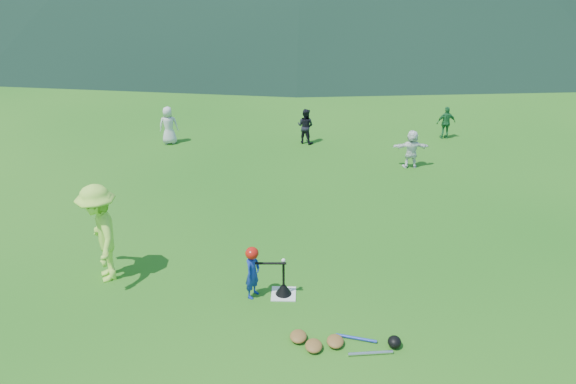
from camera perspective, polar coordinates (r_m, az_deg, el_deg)
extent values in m
plane|color=#185B14|center=(10.51, -0.45, -10.36)|extent=(120.00, 120.00, 0.00)
cube|color=silver|center=(10.51, -0.45, -10.32)|extent=(0.45, 0.45, 0.02)
sphere|color=white|center=(10.10, -0.46, -6.97)|extent=(0.08, 0.08, 0.08)
imported|color=#163097|center=(10.22, -3.62, -8.20)|extent=(0.37, 0.43, 0.99)
imported|color=#B0F046|center=(11.02, -18.50, -4.02)|extent=(1.18, 1.44, 1.94)
imported|color=silver|center=(17.72, -12.03, 6.64)|extent=(0.62, 0.46, 1.17)
imported|color=black|center=(17.39, 1.78, 6.71)|extent=(0.66, 0.60, 1.10)
imported|color=#216E36|center=(18.49, 15.76, 6.80)|extent=(0.63, 0.33, 1.03)
imported|color=white|center=(15.95, 12.43, 4.30)|extent=(1.02, 0.37, 1.08)
cone|color=black|center=(10.45, -0.45, -9.87)|extent=(0.30, 0.30, 0.18)
cylinder|color=black|center=(10.25, -0.46, -8.33)|extent=(0.04, 0.04, 0.50)
ellipsoid|color=#BA150C|center=(10.00, -3.69, -6.22)|extent=(0.24, 0.26, 0.22)
cylinder|color=black|center=(10.09, -1.94, -7.26)|extent=(0.62, 0.06, 0.07)
ellipsoid|color=olive|center=(9.33, 2.63, -15.34)|extent=(0.28, 0.34, 0.13)
ellipsoid|color=olive|center=(9.43, 4.82, -14.87)|extent=(0.28, 0.34, 0.13)
ellipsoid|color=olive|center=(9.50, 1.06, -14.45)|extent=(0.28, 0.34, 0.13)
cylinder|color=silver|center=(9.34, 8.38, -15.88)|extent=(0.72, 0.14, 0.06)
cylinder|color=#263FA5|center=(9.58, 6.94, -14.53)|extent=(0.67, 0.21, 0.05)
ellipsoid|color=black|center=(9.50, 10.76, -14.73)|extent=(0.22, 0.24, 0.19)
cube|color=gray|center=(36.93, 1.34, 16.90)|extent=(70.00, 0.03, 1.20)
cube|color=yellow|center=(36.84, 1.35, 17.88)|extent=(70.00, 0.08, 0.08)
cylinder|color=gray|center=(36.93, 1.34, 16.90)|extent=(0.07, 0.07, 1.30)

